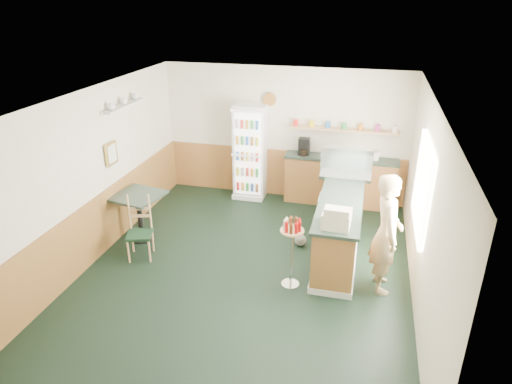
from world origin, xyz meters
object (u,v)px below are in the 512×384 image
(shopkeeper, at_px, (386,234))
(drinks_fridge, at_px, (250,152))
(cafe_chair, at_px, (141,225))
(condiment_stand, at_px, (292,242))
(display_case, at_px, (347,164))
(cash_register, at_px, (337,219))
(cafe_table, at_px, (139,208))

(shopkeeper, bearing_deg, drinks_fridge, 37.11)
(shopkeeper, relative_size, cafe_chair, 1.71)
(shopkeeper, bearing_deg, condiment_stand, 94.05)
(display_case, relative_size, cash_register, 2.20)
(display_case, xyz_separation_m, cash_register, (-0.00, -1.89, -0.14))
(cash_register, bearing_deg, condiment_stand, -164.92)
(cash_register, xyz_separation_m, cafe_chair, (-3.12, 0.12, -0.57))
(display_case, distance_m, cash_register, 1.89)
(shopkeeper, height_order, condiment_stand, shopkeeper)
(shopkeeper, distance_m, condiment_stand, 1.34)
(shopkeeper, height_order, cafe_table, shopkeeper)
(cash_register, bearing_deg, drinks_fridge, 128.22)
(display_case, relative_size, condiment_stand, 0.82)
(drinks_fridge, height_order, cafe_chair, drinks_fridge)
(cash_register, height_order, condiment_stand, cash_register)
(cash_register, distance_m, cafe_chair, 3.17)
(cafe_table, bearing_deg, cash_register, -10.12)
(shopkeeper, bearing_deg, cafe_chair, 82.45)
(cafe_table, xyz_separation_m, cafe_chair, (0.28, -0.48, -0.05))
(shopkeeper, distance_m, cafe_table, 4.14)
(drinks_fridge, relative_size, cafe_table, 2.18)
(shopkeeper, height_order, cafe_chair, shopkeeper)
(condiment_stand, bearing_deg, shopkeeper, 11.95)
(display_case, height_order, condiment_stand, display_case)
(drinks_fridge, bearing_deg, cafe_chair, -112.06)
(cafe_table, bearing_deg, display_case, 20.61)
(display_case, bearing_deg, cash_register, -90.00)
(drinks_fridge, bearing_deg, display_case, -25.79)
(condiment_stand, bearing_deg, cafe_chair, 174.28)
(drinks_fridge, distance_m, cafe_table, 2.67)
(display_case, relative_size, cafe_chair, 0.84)
(display_case, distance_m, cafe_chair, 3.65)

